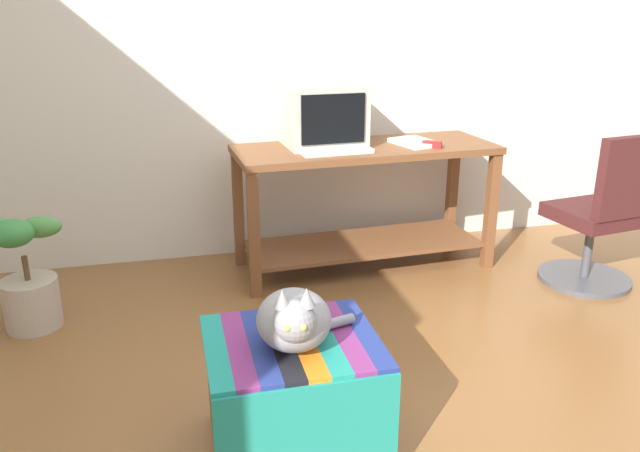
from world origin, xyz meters
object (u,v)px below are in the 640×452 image
Objects in this scene: tv_monitor at (323,116)px; cat at (294,319)px; keyboard at (336,151)px; ottoman_with_blanket at (293,393)px; desk at (365,186)px; potted_plant at (24,276)px; office_chair at (600,221)px; book at (415,142)px; stapler at (432,144)px.

tv_monitor reaches higher than cat.
keyboard is 1.62m from ottoman_with_blanket.
tv_monitor is 1.18× the size of cat.
desk is 3.95× the size of cat.
office_chair is (3.06, -0.22, 0.11)m from potted_plant.
desk is 0.39m from book.
potted_plant is (-1.10, 1.19, 0.06)m from ottoman_with_blanket.
office_chair is at bearing -21.96° from keyboard.
office_chair reaches higher than book.
tv_monitor is 0.27m from keyboard.
keyboard is 0.67× the size of ottoman_with_blanket.
keyboard is at bearing 125.44° from stapler.
book is 0.71× the size of cat.
tv_monitor is 1.81m from cat.
book is 1.94m from ottoman_with_blanket.
keyboard is 0.45× the size of office_chair.
ottoman_with_blanket is 1.62m from potted_plant.
tv_monitor is 1.16× the size of keyboard.
office_chair is at bearing -82.86° from stapler.
potted_plant is (-1.85, -0.37, -0.23)m from desk.
tv_monitor is at bearing 152.56° from book.
ottoman_with_blanket is 0.98× the size of potted_plant.
book is at bearing 8.08° from keyboard.
cat is at bearing -48.42° from potted_plant.
office_chair reaches higher than ottoman_with_blanket.
cat is 1.86m from stapler.
office_chair is (1.96, 0.97, 0.17)m from ottoman_with_blanket.
office_chair is 8.09× the size of stapler.
tv_monitor is at bearing 15.67° from potted_plant.
desk reaches higher than potted_plant.
potted_plant is (-1.62, -0.45, -0.65)m from tv_monitor.
tv_monitor reaches higher than stapler.
cat is (-0.00, -0.05, 0.32)m from ottoman_with_blanket.
cat is 2.21m from office_chair.
tv_monitor is 1.68m from office_chair.
tv_monitor is 4.23× the size of stapler.
potted_plant is 0.69× the size of office_chair.
tv_monitor is at bearing 157.72° from desk.
potted_plant is 5.56× the size of stapler.
office_chair reaches higher than desk.
desk is at bearing 11.34° from potted_plant.
stapler is (2.21, 0.23, 0.49)m from potted_plant.
stapler is at bearing 62.28° from cat.
cat is (-0.76, -1.61, 0.02)m from desk.
ottoman_with_blanket is at bearing 177.25° from stapler.
tv_monitor reaches higher than potted_plant.
potted_plant is at bearing 131.38° from stapler.
book is (0.30, -0.03, 0.25)m from desk.
book is at bearing -14.64° from tv_monitor.
office_chair reaches higher than stapler.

